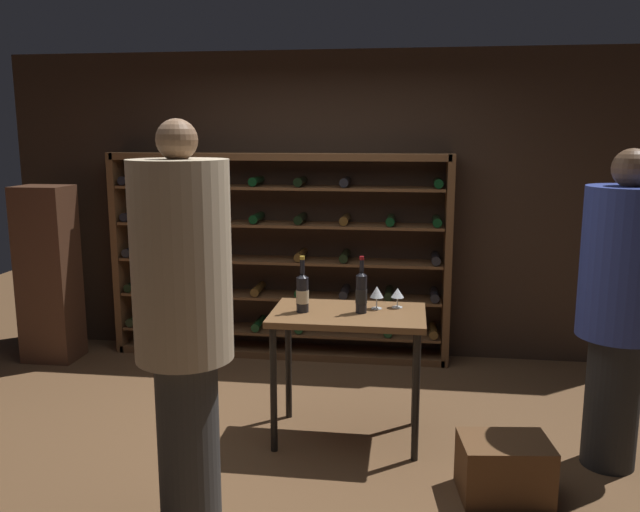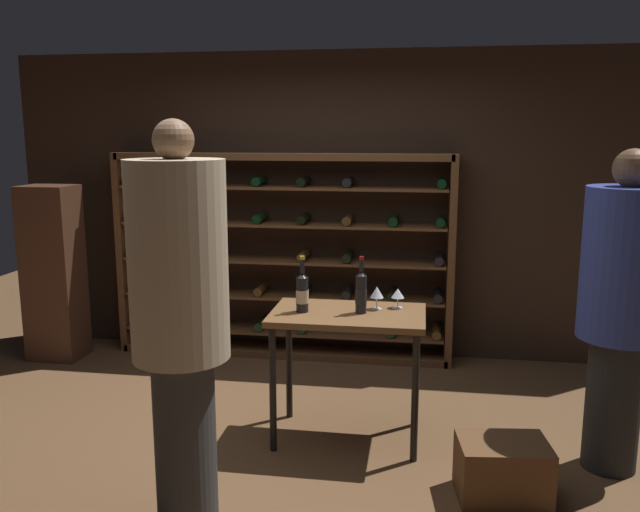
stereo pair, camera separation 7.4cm
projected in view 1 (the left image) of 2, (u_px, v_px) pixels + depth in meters
The scene contains 12 objects.
ground_plane at pixel (285, 448), 4.15m from camera, with size 9.92×9.92×0.00m, color brown.
back_wall at pixel (325, 205), 5.81m from camera, with size 5.71×0.10×2.66m, color #332319.
wine_rack at pixel (279, 257), 5.73m from camera, with size 2.96×0.32×1.80m.
tasting_table at pixel (348, 329), 4.16m from camera, with size 0.97×0.60×0.85m.
person_guest_khaki at pixel (621, 298), 3.75m from camera, with size 0.47×0.47×1.88m.
person_guest_plum_blouse at pixel (184, 310), 3.14m from camera, with size 0.47×0.47×2.03m.
wine_crate at pixel (504, 468), 3.57m from camera, with size 0.48×0.34×0.32m, color brown.
display_cabinet at pixel (49, 274), 5.65m from camera, with size 0.44×0.36×1.52m, color #4C2D1E.
wine_bottle_black_capsule at pixel (302, 292), 4.12m from camera, with size 0.08×0.08×0.36m.
wine_bottle_red_label at pixel (361, 292), 4.10m from camera, with size 0.07×0.07×0.36m.
wine_glass_stemmed_right at pixel (377, 293), 4.19m from camera, with size 0.09×0.09×0.15m.
wine_glass_stemmed_center at pixel (398, 294), 4.22m from camera, with size 0.08×0.08×0.13m.
Camera 1 is at (0.75, -3.78, 1.96)m, focal length 36.74 mm.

